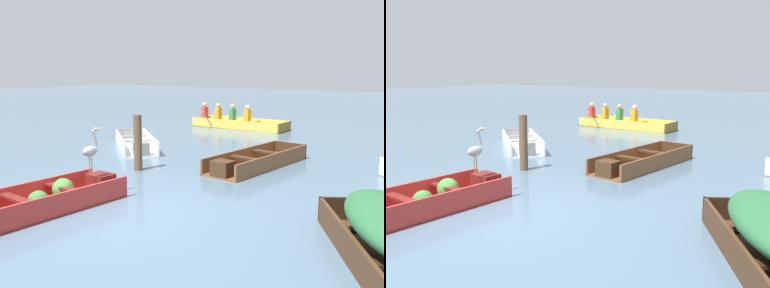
# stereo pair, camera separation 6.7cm
# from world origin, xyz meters

# --- Properties ---
(ground_plane) EXTENTS (80.00, 80.00, 0.00)m
(ground_plane) POSITION_xyz_m (0.00, 0.00, 0.00)
(ground_plane) COLOR slate
(dinghy_red_foreground) EXTENTS (1.25, 2.84, 0.41)m
(dinghy_red_foreground) POSITION_xyz_m (-1.04, -0.52, 0.15)
(dinghy_red_foreground) COLOR #AD2D28
(dinghy_red_foreground) RESTS_ON ground
(skiff_wooden_brown_near_moored) EXTENTS (1.29, 3.22, 0.37)m
(skiff_wooden_brown_near_moored) POSITION_xyz_m (0.47, 4.04, 0.13)
(skiff_wooden_brown_near_moored) COLOR brown
(skiff_wooden_brown_near_moored) RESTS_ON ground
(skiff_white_far_moored) EXTENTS (2.73, 2.56, 0.38)m
(skiff_white_far_moored) POSITION_xyz_m (-3.38, 4.24, 0.14)
(skiff_white_far_moored) COLOR white
(skiff_white_far_moored) RESTS_ON ground
(rowboat_yellow_with_crew) EXTENTS (3.77, 2.33, 0.92)m
(rowboat_yellow_with_crew) POSITION_xyz_m (-3.23, 9.79, 0.22)
(rowboat_yellow_with_crew) COLOR #E5BC47
(rowboat_yellow_with_crew) RESTS_ON ground
(heron_on_dinghy) EXTENTS (0.15, 0.45, 0.84)m
(heron_on_dinghy) POSITION_xyz_m (-0.89, 0.26, 0.88)
(heron_on_dinghy) COLOR olive
(heron_on_dinghy) RESTS_ON dinghy_red_foreground
(mooring_post) EXTENTS (0.19, 0.19, 1.26)m
(mooring_post) POSITION_xyz_m (-1.61, 2.32, 0.63)
(mooring_post) COLOR brown
(mooring_post) RESTS_ON ground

